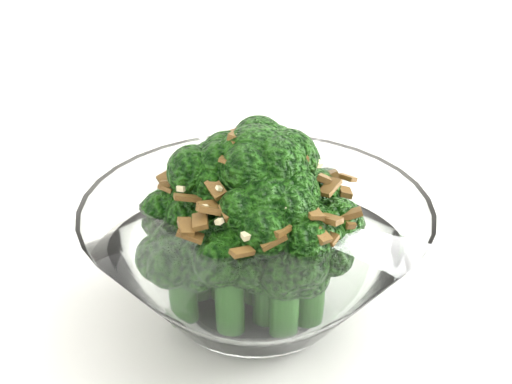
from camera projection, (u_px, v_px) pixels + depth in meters
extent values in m
cylinder|color=white|center=(256.00, 309.00, 0.56)|extent=(0.10, 0.10, 0.01)
cylinder|color=#225717|center=(256.00, 244.00, 0.53)|extent=(0.02, 0.02, 0.09)
sphere|color=#1D530F|center=(256.00, 166.00, 0.51)|extent=(0.06, 0.06, 0.06)
cylinder|color=#225717|center=(270.00, 230.00, 0.56)|extent=(0.02, 0.02, 0.08)
sphere|color=#1D530F|center=(270.00, 161.00, 0.53)|extent=(0.05, 0.05, 0.05)
cylinder|color=#225717|center=(222.00, 247.00, 0.54)|extent=(0.02, 0.02, 0.08)
sphere|color=#1D530F|center=(220.00, 178.00, 0.52)|extent=(0.05, 0.05, 0.05)
cylinder|color=#225717|center=(267.00, 274.00, 0.51)|extent=(0.02, 0.02, 0.08)
sphere|color=#1D530F|center=(268.00, 207.00, 0.49)|extent=(0.05, 0.05, 0.05)
cylinder|color=#225717|center=(307.00, 254.00, 0.55)|extent=(0.02, 0.02, 0.06)
sphere|color=#1D530F|center=(309.00, 201.00, 0.53)|extent=(0.05, 0.05, 0.05)
cylinder|color=#225717|center=(198.00, 260.00, 0.55)|extent=(0.02, 0.02, 0.06)
sphere|color=#1D530F|center=(196.00, 208.00, 0.53)|extent=(0.05, 0.05, 0.05)
cylinder|color=#225717|center=(311.00, 290.00, 0.52)|extent=(0.02, 0.02, 0.06)
sphere|color=#1D530F|center=(313.00, 239.00, 0.50)|extent=(0.05, 0.05, 0.05)
cylinder|color=#225717|center=(230.00, 300.00, 0.51)|extent=(0.02, 0.02, 0.05)
sphere|color=#1D530F|center=(229.00, 251.00, 0.49)|extent=(0.05, 0.05, 0.05)
cylinder|color=#225717|center=(306.00, 239.00, 0.58)|extent=(0.02, 0.02, 0.05)
sphere|color=#1D530F|center=(308.00, 200.00, 0.57)|extent=(0.04, 0.04, 0.04)
cylinder|color=#225717|center=(183.00, 295.00, 0.52)|extent=(0.02, 0.02, 0.04)
sphere|color=#1D530F|center=(181.00, 254.00, 0.51)|extent=(0.05, 0.05, 0.05)
cylinder|color=#225717|center=(245.00, 235.00, 0.59)|extent=(0.02, 0.02, 0.05)
sphere|color=#1D530F|center=(245.00, 195.00, 0.57)|extent=(0.04, 0.04, 0.04)
cylinder|color=#225717|center=(284.00, 309.00, 0.51)|extent=(0.02, 0.02, 0.04)
sphere|color=#1D530F|center=(285.00, 266.00, 0.49)|extent=(0.04, 0.04, 0.04)
cube|color=brown|center=(259.00, 145.00, 0.56)|extent=(0.02, 0.01, 0.01)
cube|color=brown|center=(280.00, 230.00, 0.47)|extent=(0.01, 0.01, 0.00)
cube|color=brown|center=(200.00, 221.00, 0.47)|extent=(0.01, 0.01, 0.01)
cube|color=brown|center=(244.00, 142.00, 0.53)|extent=(0.01, 0.02, 0.01)
cube|color=brown|center=(169.00, 177.00, 0.53)|extent=(0.02, 0.01, 0.01)
cube|color=brown|center=(346.00, 220.00, 0.49)|extent=(0.01, 0.02, 0.01)
cube|color=brown|center=(224.00, 158.00, 0.50)|extent=(0.02, 0.01, 0.01)
cube|color=brown|center=(327.00, 238.00, 0.48)|extent=(0.01, 0.02, 0.01)
cube|color=brown|center=(188.00, 171.00, 0.51)|extent=(0.02, 0.01, 0.01)
cube|color=brown|center=(330.00, 187.00, 0.50)|extent=(0.02, 0.02, 0.01)
cube|color=brown|center=(296.00, 159.00, 0.49)|extent=(0.02, 0.01, 0.01)
cube|color=brown|center=(271.00, 137.00, 0.53)|extent=(0.01, 0.02, 0.01)
cube|color=brown|center=(233.00, 136.00, 0.51)|extent=(0.01, 0.02, 0.01)
cube|color=brown|center=(216.00, 189.00, 0.48)|extent=(0.01, 0.02, 0.01)
cube|color=brown|center=(190.00, 235.00, 0.47)|extent=(0.02, 0.02, 0.01)
cube|color=brown|center=(202.00, 156.00, 0.54)|extent=(0.01, 0.02, 0.01)
cube|color=brown|center=(329.00, 219.00, 0.48)|extent=(0.02, 0.02, 0.01)
cube|color=brown|center=(310.00, 227.00, 0.47)|extent=(0.01, 0.02, 0.01)
cube|color=brown|center=(242.00, 252.00, 0.46)|extent=(0.02, 0.01, 0.01)
cube|color=brown|center=(320.00, 216.00, 0.48)|extent=(0.01, 0.02, 0.01)
cube|color=brown|center=(347.00, 178.00, 0.53)|extent=(0.01, 0.01, 0.01)
cube|color=brown|center=(229.00, 158.00, 0.49)|extent=(0.02, 0.02, 0.01)
cube|color=brown|center=(228.00, 160.00, 0.49)|extent=(0.02, 0.02, 0.01)
cube|color=brown|center=(218.00, 150.00, 0.52)|extent=(0.02, 0.02, 0.01)
cube|color=brown|center=(325.00, 179.00, 0.50)|extent=(0.02, 0.02, 0.01)
cube|color=brown|center=(205.00, 159.00, 0.52)|extent=(0.01, 0.01, 0.01)
cube|color=brown|center=(187.00, 198.00, 0.49)|extent=(0.02, 0.01, 0.01)
cube|color=brown|center=(312.00, 211.00, 0.47)|extent=(0.01, 0.02, 0.01)
cube|color=brown|center=(186.00, 227.00, 0.47)|extent=(0.01, 0.02, 0.01)
cube|color=brown|center=(227.00, 212.00, 0.47)|extent=(0.01, 0.01, 0.01)
cube|color=brown|center=(242.00, 143.00, 0.49)|extent=(0.02, 0.01, 0.01)
cube|color=brown|center=(269.00, 156.00, 0.56)|extent=(0.02, 0.01, 0.01)
cube|color=brown|center=(235.00, 148.00, 0.55)|extent=(0.02, 0.02, 0.01)
cube|color=brown|center=(235.00, 144.00, 0.52)|extent=(0.02, 0.01, 0.01)
cube|color=brown|center=(247.00, 152.00, 0.56)|extent=(0.01, 0.02, 0.01)
cube|color=brown|center=(238.00, 136.00, 0.50)|extent=(0.02, 0.02, 0.01)
cube|color=brown|center=(273.00, 162.00, 0.49)|extent=(0.01, 0.02, 0.01)
cube|color=brown|center=(279.00, 144.00, 0.50)|extent=(0.02, 0.01, 0.01)
cube|color=brown|center=(272.00, 239.00, 0.47)|extent=(0.02, 0.01, 0.01)
cube|color=brown|center=(270.00, 151.00, 0.55)|extent=(0.01, 0.01, 0.01)
cube|color=brown|center=(351.00, 214.00, 0.49)|extent=(0.02, 0.01, 0.01)
cube|color=brown|center=(248.00, 155.00, 0.57)|extent=(0.01, 0.01, 0.01)
cube|color=brown|center=(332.00, 174.00, 0.53)|extent=(0.01, 0.02, 0.01)
cube|color=brown|center=(169.00, 189.00, 0.52)|extent=(0.01, 0.02, 0.01)
cube|color=brown|center=(208.00, 206.00, 0.48)|extent=(0.02, 0.01, 0.01)
cube|color=brown|center=(209.00, 210.00, 0.47)|extent=(0.02, 0.01, 0.01)
cube|color=brown|center=(284.00, 196.00, 0.48)|extent=(0.01, 0.02, 0.01)
cube|color=brown|center=(345.00, 192.00, 0.52)|extent=(0.01, 0.01, 0.01)
cube|color=brown|center=(286.00, 195.00, 0.48)|extent=(0.02, 0.01, 0.01)
cube|color=brown|center=(321.00, 235.00, 0.47)|extent=(0.01, 0.02, 0.01)
cube|color=brown|center=(204.00, 159.00, 0.53)|extent=(0.02, 0.01, 0.01)
cube|color=brown|center=(173.00, 183.00, 0.52)|extent=(0.02, 0.01, 0.01)
cube|color=beige|center=(313.00, 155.00, 0.54)|extent=(0.01, 0.01, 0.00)
cube|color=beige|center=(296.00, 200.00, 0.48)|extent=(0.01, 0.01, 0.00)
cube|color=beige|center=(251.00, 174.00, 0.48)|extent=(0.01, 0.01, 0.00)
cube|color=beige|center=(288.00, 209.00, 0.47)|extent=(0.01, 0.01, 0.01)
cube|color=beige|center=(270.00, 167.00, 0.48)|extent=(0.01, 0.01, 0.01)
cube|color=beige|center=(182.00, 188.00, 0.50)|extent=(0.01, 0.01, 0.00)
cube|color=beige|center=(217.00, 157.00, 0.56)|extent=(0.01, 0.01, 0.00)
cube|color=beige|center=(270.00, 152.00, 0.57)|extent=(0.01, 0.01, 0.01)
cube|color=beige|center=(205.00, 208.00, 0.47)|extent=(0.01, 0.01, 0.01)
cube|color=beige|center=(188.00, 176.00, 0.50)|extent=(0.00, 0.01, 0.00)
cube|color=beige|center=(212.00, 149.00, 0.54)|extent=(0.01, 0.01, 0.01)
cube|color=beige|center=(259.00, 137.00, 0.52)|extent=(0.00, 0.00, 0.00)
cube|color=beige|center=(238.00, 135.00, 0.49)|extent=(0.00, 0.00, 0.00)
cube|color=beige|center=(317.00, 163.00, 0.51)|extent=(0.01, 0.01, 0.01)
cube|color=beige|center=(219.00, 222.00, 0.47)|extent=(0.01, 0.01, 0.00)
cube|color=beige|center=(280.00, 155.00, 0.49)|extent=(0.01, 0.00, 0.00)
cube|color=beige|center=(310.00, 159.00, 0.54)|extent=(0.01, 0.01, 0.01)
cube|color=beige|center=(246.00, 236.00, 0.46)|extent=(0.01, 0.01, 0.00)
cube|color=beige|center=(293.00, 149.00, 0.55)|extent=(0.01, 0.01, 0.00)
cube|color=beige|center=(219.00, 188.00, 0.48)|extent=(0.00, 0.00, 0.00)
cube|color=beige|center=(268.00, 138.00, 0.52)|extent=(0.01, 0.01, 0.00)
cube|color=beige|center=(297.00, 152.00, 0.55)|extent=(0.01, 0.01, 0.01)
cube|color=beige|center=(283.00, 143.00, 0.50)|extent=(0.00, 0.00, 0.00)
cube|color=beige|center=(278.00, 145.00, 0.49)|extent=(0.01, 0.01, 0.00)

